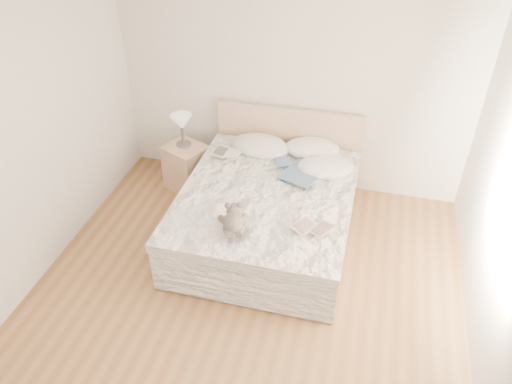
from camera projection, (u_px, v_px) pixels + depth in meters
floor at (238, 315)px, 4.52m from camera, size 4.00×4.50×0.00m
ceiling at (227, 11)px, 2.92m from camera, size 4.00×4.50×0.00m
wall_back at (292, 77)px, 5.47m from camera, size 4.00×0.02×2.70m
wall_left at (2, 160)px, 4.12m from camera, size 0.02×4.50×2.70m
bed at (268, 210)px, 5.26m from camera, size 1.72×2.14×1.00m
nightstand at (187, 167)px, 5.97m from camera, size 0.57×0.55×0.56m
table_lamp at (182, 124)px, 5.67m from camera, size 0.28×0.28×0.39m
pillow_left at (260, 146)px, 5.67m from camera, size 0.75×0.58×0.20m
pillow_middle at (312, 148)px, 5.62m from camera, size 0.68×0.52×0.19m
pillow_right at (325, 167)px, 5.32m from camera, size 0.67×0.54×0.18m
blouse at (304, 171)px, 5.27m from camera, size 0.74×0.76×0.02m
photo_book at (228, 153)px, 5.57m from camera, size 0.34×0.25×0.02m
childrens_book at (313, 228)px, 4.53m from camera, size 0.40×0.37×0.02m
teddy_bear at (233, 228)px, 4.49m from camera, size 0.34×0.40×0.18m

